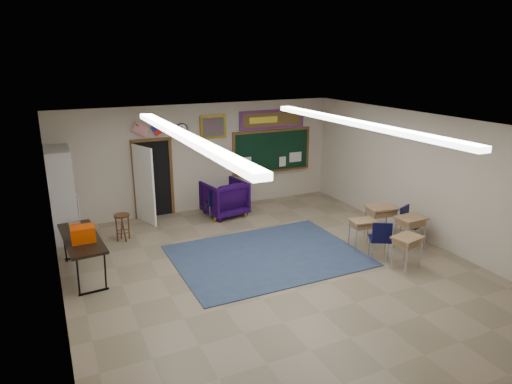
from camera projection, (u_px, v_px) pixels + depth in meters
name	position (u px, v px, depth m)	size (l,w,h in m)	color
floor	(276.00, 273.00, 9.31)	(9.00, 9.00, 0.00)	#83715A
back_wall	(202.00, 158.00, 12.76)	(8.00, 0.04, 3.00)	#B2A690
front_wall	(471.00, 319.00, 4.99)	(8.00, 0.04, 3.00)	#B2A690
left_wall	(55.00, 237.00, 7.23)	(0.04, 9.00, 3.00)	#B2A690
right_wall	(430.00, 180.00, 10.52)	(0.04, 9.00, 3.00)	#B2A690
ceiling	(278.00, 126.00, 8.44)	(8.00, 9.00, 0.04)	white
area_rug	(267.00, 255.00, 10.08)	(4.00, 3.00, 0.02)	#2E4058
fluorescent_strips	(278.00, 129.00, 8.46)	(3.86, 6.00, 0.10)	white
doorway	(151.00, 180.00, 12.14)	(1.10, 0.89, 2.16)	black
chalkboard	(272.00, 152.00, 13.65)	(2.55, 0.14, 1.30)	brown
bulletin_board	(272.00, 119.00, 13.37)	(2.10, 0.05, 0.55)	#B40F0F
framed_art_print	(213.00, 127.00, 12.63)	(0.75, 0.05, 0.65)	olive
wall_clock	(182.00, 129.00, 12.26)	(0.32, 0.05, 0.32)	black
wall_flags	(150.00, 126.00, 11.85)	(1.16, 0.06, 0.70)	red
storage_cabinet	(62.00, 194.00, 10.79)	(0.59, 1.25, 2.20)	#AFAEAA
wingback_armchair	(224.00, 198.00, 12.53)	(1.04, 1.07, 0.97)	#1A0533
student_chair_reading	(213.00, 203.00, 12.34)	(0.41, 0.41, 0.81)	black
student_chair_desk_a	(379.00, 240.00, 9.80)	(0.45, 0.45, 0.91)	black
student_chair_desk_b	(411.00, 226.00, 10.63)	(0.44, 0.44, 0.89)	black
student_desk_front_left	(362.00, 232.00, 10.39)	(0.63, 0.52, 0.68)	olive
student_desk_front_right	(381.00, 221.00, 10.88)	(0.77, 0.63, 0.82)	olive
student_desk_back_left	(406.00, 251.00, 9.39)	(0.68, 0.56, 0.71)	olive
student_desk_back_right	(410.00, 231.00, 10.34)	(0.65, 0.50, 0.77)	olive
folding_table	(83.00, 254.00, 9.11)	(0.79, 2.01, 1.12)	black
wooden_stool	(123.00, 227.00, 10.85)	(0.37, 0.37, 0.65)	#4E3317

